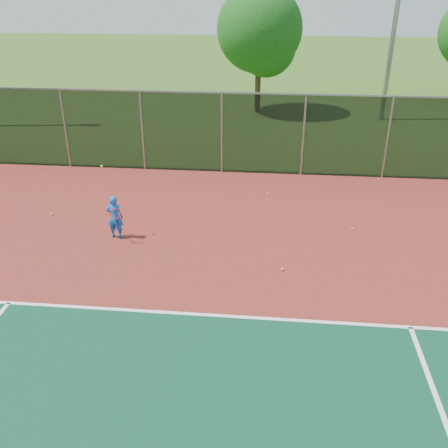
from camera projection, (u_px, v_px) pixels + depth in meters
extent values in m
plane|color=#305518|center=(328.00, 436.00, 8.19)|extent=(120.00, 120.00, 0.00)
cube|color=maroon|center=(319.00, 353.00, 9.97)|extent=(30.00, 20.00, 0.02)
cube|color=white|center=(410.00, 327.00, 10.67)|extent=(22.00, 0.10, 0.00)
cube|color=black|center=(303.00, 136.00, 18.18)|extent=(30.00, 0.04, 3.00)
cube|color=gray|center=(306.00, 94.00, 17.51)|extent=(30.00, 0.06, 0.06)
imported|color=blue|center=(115.00, 217.00, 14.08)|extent=(0.48, 0.33, 1.28)
cylinder|color=black|center=(118.00, 222.00, 13.86)|extent=(0.03, 0.15, 0.27)
torus|color=#A51414|center=(115.00, 214.00, 13.64)|extent=(0.30, 0.13, 0.29)
sphere|color=#D1DC19|center=(102.00, 166.00, 13.54)|extent=(0.07, 0.07, 0.07)
sphere|color=#D1DC19|center=(52.00, 214.00, 15.65)|extent=(0.07, 0.07, 0.07)
sphere|color=#D1DC19|center=(268.00, 194.00, 17.10)|extent=(0.07, 0.07, 0.07)
sphere|color=#D1DC19|center=(282.00, 269.00, 12.73)|extent=(0.07, 0.07, 0.07)
sphere|color=#D1DC19|center=(352.00, 229.00, 14.74)|extent=(0.07, 0.07, 0.07)
cylinder|color=#3C2815|center=(258.00, 89.00, 26.91)|extent=(0.30, 0.30, 2.48)
sphere|color=#134A14|center=(259.00, 29.00, 25.55)|extent=(4.41, 4.41, 4.41)
sphere|color=#134A14|center=(267.00, 47.00, 25.62)|extent=(3.03, 3.03, 3.03)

